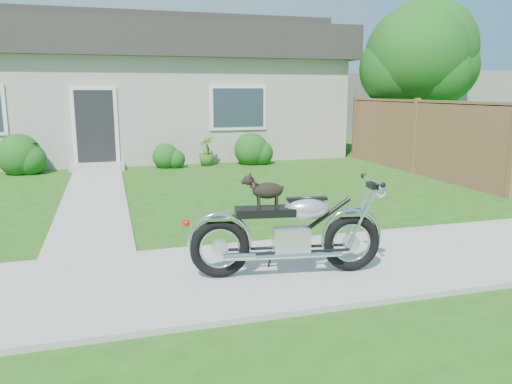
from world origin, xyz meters
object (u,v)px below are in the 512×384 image
(fence, at_px, (415,136))
(potted_plant_left, at_px, (28,157))
(potted_plant_right, at_px, (207,151))
(house, at_px, (142,88))
(tree_near, at_px, (421,61))
(tree_far, at_px, (430,54))
(motorcycle_with_dog, at_px, (291,231))

(fence, height_order, potted_plant_left, fence)
(potted_plant_left, xyz_separation_m, potted_plant_right, (4.63, 0.00, 0.00))
(house, xyz_separation_m, tree_near, (7.85, -3.99, 0.78))
(fence, height_order, tree_near, tree_near)
(house, distance_m, tree_far, 9.50)
(potted_plant_left, distance_m, motorcycle_with_dog, 9.60)
(potted_plant_right, bearing_deg, tree_near, -4.89)
(potted_plant_left, xyz_separation_m, motorcycle_with_dog, (3.89, -8.78, 0.14))
(house, distance_m, motorcycle_with_dog, 12.35)
(tree_near, bearing_deg, tree_far, 46.57)
(tree_near, height_order, tree_far, tree_far)
(fence, bearing_deg, tree_far, 52.06)
(fence, bearing_deg, house, 135.26)
(fence, xyz_separation_m, potted_plant_right, (-4.84, 2.80, -0.53))
(tree_near, height_order, motorcycle_with_dog, tree_near)
(potted_plant_left, distance_m, potted_plant_right, 4.63)
(tree_far, distance_m, motorcycle_with_dog, 12.87)
(tree_far, relative_size, potted_plant_left, 6.18)
(tree_far, relative_size, potted_plant_right, 6.15)
(potted_plant_left, bearing_deg, fence, -16.47)
(fence, bearing_deg, motorcycle_with_dog, -132.99)
(potted_plant_right, xyz_separation_m, motorcycle_with_dog, (-0.73, -8.78, 0.13))
(house, height_order, tree_far, tree_far)
(tree_near, xyz_separation_m, tree_far, (1.17, 1.24, 0.30))
(tree_near, bearing_deg, potted_plant_right, 175.11)
(house, distance_m, tree_near, 8.84)
(tree_near, bearing_deg, fence, -124.51)
(house, xyz_separation_m, motorcycle_with_dog, (0.73, -12.22, -1.61))
(motorcycle_with_dog, bearing_deg, house, 101.87)
(motorcycle_with_dog, bearing_deg, potted_plant_right, 93.70)
(fence, relative_size, motorcycle_with_dog, 2.99)
(house, xyz_separation_m, fence, (6.30, -6.24, -1.22))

